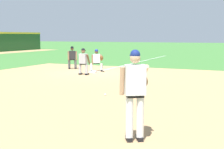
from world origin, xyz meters
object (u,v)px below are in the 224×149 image
baseball (105,95)px  first_baseman (97,59)px  first_base_bag (94,72)px  baserunner (83,60)px  pitcher (135,90)px  umpire (72,57)px

baseball → first_baseman: bearing=29.0°
first_base_bag → baserunner: baserunner is taller
pitcher → umpire: bearing=36.4°
first_base_bag → pitcher: 11.90m
umpire → pitcher: bearing=-143.6°
pitcher → umpire: size_ratio=1.27×
pitcher → first_base_bag: bearing=31.5°
baserunner → umpire: same height
first_baseman → baseball: bearing=-151.0°
baserunner → umpire: size_ratio=1.00×
umpire → baserunner: bearing=-138.1°
pitcher → baserunner: size_ratio=1.27×
pitcher → umpire: 14.09m
baseball → umpire: umpire is taller
baseball → baserunner: size_ratio=0.05×
first_baseman → baserunner: bearing=-178.8°
first_base_bag → baseball: (-6.04, -3.59, -0.01)m
first_base_bag → first_baseman: (0.54, 0.05, 0.69)m
baseball → baserunner: (4.88, 3.61, 0.76)m
first_baseman → baserunner: size_ratio=0.92×
first_base_bag → pitcher: (-10.11, -6.19, 1.01)m
first_base_bag → first_baseman: 0.88m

